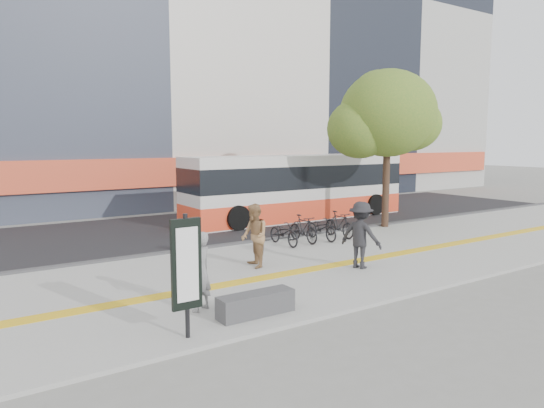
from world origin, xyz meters
TOP-DOWN VIEW (x-y plane):
  - ground at (0.00, 0.00)m, footprint 120.00×120.00m
  - sidewalk at (0.00, 1.50)m, footprint 40.00×7.00m
  - tactile_strip at (0.00, 1.00)m, footprint 40.00×0.45m
  - street at (0.00, 9.00)m, footprint 40.00×8.00m
  - curb at (0.00, 5.00)m, footprint 40.00×0.25m
  - bench at (-2.60, -1.20)m, footprint 1.60×0.45m
  - signboard at (-4.20, -1.51)m, footprint 0.55×0.10m
  - street_tree at (7.18, 4.82)m, footprint 4.40×3.80m
  - bus at (5.63, 8.50)m, footprint 10.64×2.52m
  - bicycle_row at (2.90, 4.00)m, footprint 2.95×1.62m
  - seated_woman at (-3.40, -0.35)m, footprint 0.71×0.62m
  - pedestrian_tan at (-0.63, 2.06)m, footprint 0.83×0.97m
  - pedestrian_dark at (1.73, 0.39)m, footprint 1.03×1.33m

SIDE VIEW (x-z plane):
  - ground at x=0.00m, z-range 0.00..0.00m
  - street at x=0.00m, z-range 0.00..0.06m
  - sidewalk at x=0.00m, z-range 0.00..0.08m
  - curb at x=0.00m, z-range 0.00..0.14m
  - tactile_strip at x=0.00m, z-range 0.08..0.09m
  - bench at x=-2.60m, z-range 0.08..0.53m
  - bicycle_row at x=2.90m, z-range 0.05..0.99m
  - seated_woman at x=-3.40m, z-range 0.08..1.71m
  - pedestrian_tan at x=-0.63m, z-range 0.08..1.83m
  - pedestrian_dark at x=1.73m, z-range 0.08..1.90m
  - signboard at x=-4.20m, z-range 0.27..2.47m
  - bus at x=5.63m, z-range -0.02..2.81m
  - street_tree at x=7.18m, z-range 1.36..7.67m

